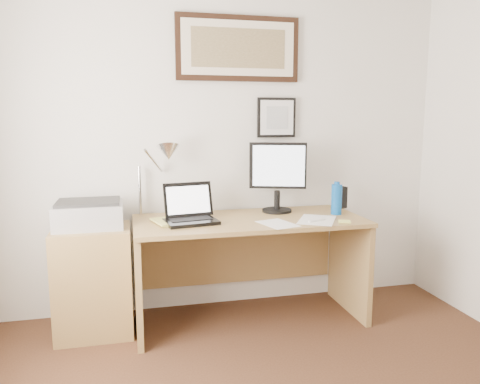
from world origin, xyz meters
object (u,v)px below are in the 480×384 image
object	(u,v)px
laptop	(190,214)
printer	(89,214)
side_cabinet	(94,281)
lcd_monitor	(278,174)
book	(156,223)
desk	(246,248)
water_bottle	(337,199)

from	to	relation	value
laptop	printer	bearing A→B (deg)	171.96
side_cabinet	lcd_monitor	xyz separation A→B (m)	(1.33, 0.12, 0.68)
laptop	lcd_monitor	xyz separation A→B (m)	(0.68, 0.18, 0.23)
laptop	lcd_monitor	size ratio (longest dim) A/B	0.72
book	desk	world-z (taller)	book
book	lcd_monitor	distance (m)	0.98
lcd_monitor	book	bearing A→B (deg)	-167.54
desk	printer	xyz separation A→B (m)	(-1.08, 0.00, 0.30)
side_cabinet	printer	size ratio (longest dim) A/B	1.66
side_cabinet	book	world-z (taller)	book
water_bottle	desk	bearing A→B (deg)	172.37
book	water_bottle	bearing A→B (deg)	1.07
laptop	printer	world-z (taller)	laptop
desk	laptop	bearing A→B (deg)	-167.80
book	printer	size ratio (longest dim) A/B	0.58
side_cabinet	laptop	distance (m)	0.79
side_cabinet	desk	size ratio (longest dim) A/B	0.46
desk	printer	size ratio (longest dim) A/B	3.64
water_bottle	printer	distance (m)	1.74
side_cabinet	desk	bearing A→B (deg)	1.89
desk	lcd_monitor	distance (m)	0.59
side_cabinet	laptop	bearing A→B (deg)	-4.84
side_cabinet	laptop	xyz separation A→B (m)	(0.65, -0.06, 0.44)
book	printer	xyz separation A→B (m)	(-0.43, 0.12, 0.06)
desk	printer	distance (m)	1.12
lcd_monitor	printer	bearing A→B (deg)	-176.33
side_cabinet	laptop	world-z (taller)	laptop
side_cabinet	lcd_monitor	bearing A→B (deg)	5.33
book	laptop	world-z (taller)	laptop
water_bottle	lcd_monitor	xyz separation A→B (m)	(-0.40, 0.18, 0.18)
side_cabinet	water_bottle	distance (m)	1.80
desk	printer	bearing A→B (deg)	179.84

